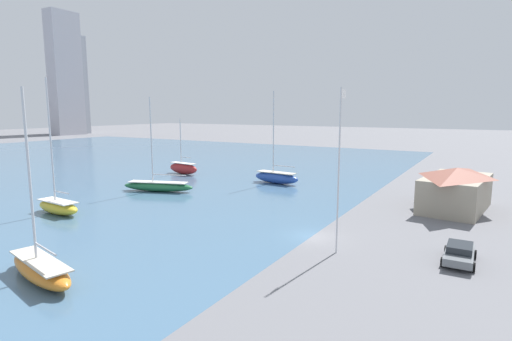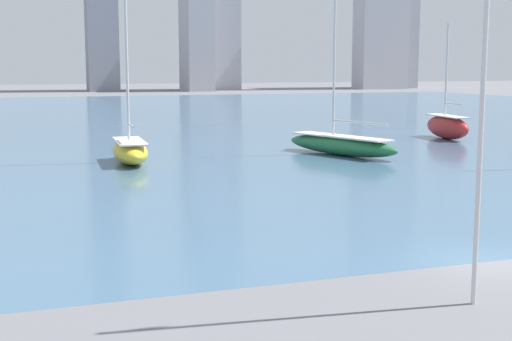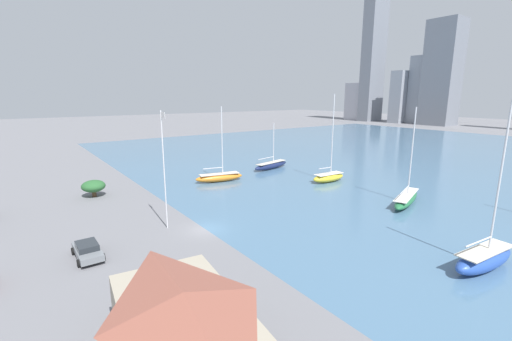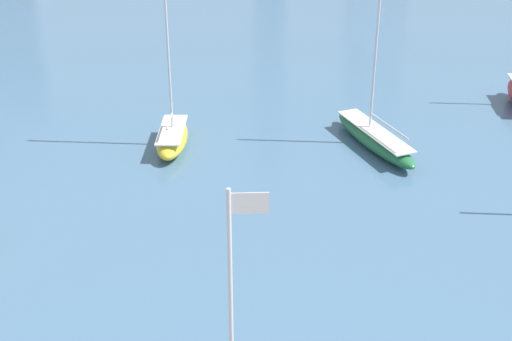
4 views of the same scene
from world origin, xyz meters
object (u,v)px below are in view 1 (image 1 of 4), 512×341
sailboat_yellow (58,206)px  flag_pole (339,166)px  sailboat_orange (41,268)px  sailboat_red (183,168)px  boat_shed (456,189)px  sailboat_green (158,186)px  sailboat_blue (276,177)px  parked_sedan_gray (459,253)px

sailboat_yellow → flag_pole: bearing=-79.1°
sailboat_orange → sailboat_red: bearing=40.7°
sailboat_orange → sailboat_yellow: size_ratio=0.87×
boat_shed → sailboat_orange: bearing=154.8°
sailboat_green → sailboat_red: sailboat_green is taller
sailboat_orange → sailboat_yellow: (11.82, 16.03, 0.09)m
sailboat_green → sailboat_blue: (14.80, -12.09, 0.23)m
parked_sedan_gray → sailboat_green: bearing=-12.4°
sailboat_green → sailboat_orange: sailboat_green is taller
sailboat_orange → parked_sedan_gray: bearing=-41.5°
boat_shed → sailboat_orange: size_ratio=0.92×
parked_sedan_gray → flag_pole: bearing=16.4°
sailboat_blue → flag_pole: bearing=-138.2°
sailboat_blue → boat_shed: bearing=-94.6°
boat_shed → parked_sedan_gray: size_ratio=2.46×
sailboat_red → sailboat_green: bearing=-146.1°
boat_shed → sailboat_red: 46.83m
boat_shed → parked_sedan_gray: boat_shed is taller
boat_shed → parked_sedan_gray: bearing=-167.8°
sailboat_green → sailboat_orange: 31.43m
sailboat_red → parked_sedan_gray: sailboat_red is taller
parked_sedan_gray → boat_shed: bearing=-85.1°
sailboat_green → sailboat_orange: size_ratio=1.02×
sailboat_green → sailboat_blue: size_ratio=0.92×
sailboat_yellow → sailboat_green: bearing=1.1°
sailboat_blue → sailboat_red: bearing=95.9°
sailboat_orange → parked_sedan_gray: sailboat_orange is taller
sailboat_orange → sailboat_yellow: 19.92m
flag_pole → sailboat_red: size_ratio=1.32×
sailboat_yellow → sailboat_red: 30.86m
sailboat_blue → parked_sedan_gray: 36.99m
sailboat_yellow → sailboat_red: bearing=16.5°
flag_pole → sailboat_yellow: (-4.24, 32.26, -6.45)m
sailboat_orange → parked_sedan_gray: 31.61m
sailboat_yellow → sailboat_blue: (30.38, -12.73, 0.11)m
sailboat_orange → sailboat_blue: 42.33m
sailboat_yellow → sailboat_blue: 32.94m
boat_shed → sailboat_green: (-10.26, 38.99, -1.74)m
flag_pole → sailboat_blue: (26.14, 19.53, -6.34)m
sailboat_yellow → sailboat_blue: size_ratio=1.04×
sailboat_green → sailboat_red: size_ratio=1.33×
sailboat_orange → sailboat_blue: size_ratio=0.90×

